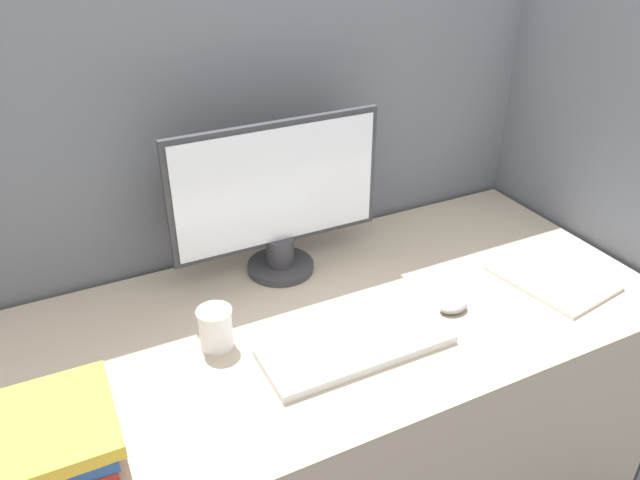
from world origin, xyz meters
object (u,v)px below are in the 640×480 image
(monitor, at_px, (278,201))
(mouse, at_px, (453,306))
(keyboard, at_px, (356,345))
(book_stack, at_px, (52,437))
(coffee_cup, at_px, (216,328))

(monitor, relative_size, mouse, 7.59)
(mouse, bearing_deg, keyboard, -176.25)
(monitor, xyz_separation_m, book_stack, (-0.60, -0.39, -0.16))
(keyboard, distance_m, mouse, 0.28)
(keyboard, height_order, coffee_cup, coffee_cup)
(monitor, bearing_deg, coffee_cup, -137.97)
(keyboard, relative_size, book_stack, 1.66)
(mouse, xyz_separation_m, book_stack, (-0.90, -0.03, 0.03))
(book_stack, bearing_deg, keyboard, 1.30)
(monitor, xyz_separation_m, mouse, (0.30, -0.35, -0.19))
(book_stack, bearing_deg, mouse, 2.05)
(keyboard, bearing_deg, monitor, 93.05)
(mouse, relative_size, coffee_cup, 0.75)
(keyboard, height_order, mouse, mouse)
(coffee_cup, height_order, book_stack, coffee_cup)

